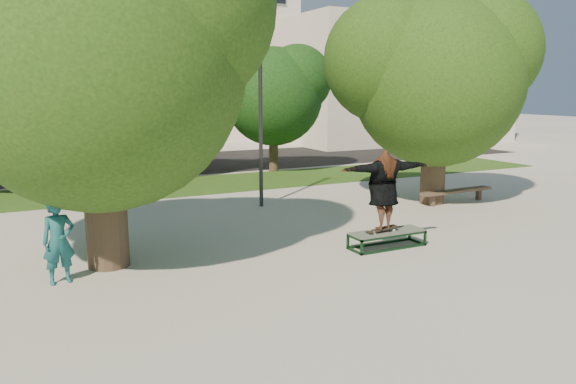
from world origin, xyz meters
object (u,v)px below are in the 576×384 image
car_dark (117,152)px  bystander (58,241)px  grind_box (387,239)px  car_silver_b (162,151)px  tree_right (434,71)px  car_grey (107,154)px  bench (456,192)px  lamppost (260,103)px  tree_left (90,43)px

car_dark → bystander: bearing=-99.5°
grind_box → car_silver_b: 15.54m
tree_right → car_dark: tree_right is taller
tree_right → car_silver_b: 13.54m
tree_right → car_grey: 14.39m
tree_right → grind_box: (-4.22, -3.54, -3.90)m
bench → car_silver_b: 13.84m
grind_box → lamppost: bearing=97.3°
bystander → car_silver_b: size_ratio=0.31×
car_dark → tree_left: bearing=-97.0°
tree_left → car_silver_b: size_ratio=1.39×
lamppost → car_silver_b: (-0.50, 10.03, -2.41)m
lamppost → bench: (5.71, -2.33, -2.80)m
car_dark → car_grey: car_grey is taller
tree_left → bench: size_ratio=2.58×
bench → car_dark: bearing=118.6°
bystander → bench: size_ratio=0.58×
tree_left → car_silver_b: (4.79, 13.94, -3.68)m
tree_left → car_silver_b: 15.19m
tree_right → tree_left: bearing=-169.0°
tree_left → grind_box: tree_left is taller
car_grey → car_dark: bearing=63.9°
lamppost → tree_left: bearing=-143.6°
car_grey → car_silver_b: bearing=8.8°
bystander → tree_right: bearing=5.5°
tree_right → lamppost: (-4.92, 1.92, -0.94)m
bench → car_dark: car_dark is taller
tree_left → grind_box: 7.49m
car_grey → tree_left: bearing=-100.0°
tree_right → bench: bearing=-27.4°
bench → car_silver_b: (-6.21, 12.36, 0.39)m
tree_right → car_grey: size_ratio=1.19×
lamppost → bench: 6.77m
car_grey → lamppost: bearing=-73.1°
lamppost → car_dark: lamppost is taller
lamppost → car_dark: size_ratio=1.47×
tree_right → car_silver_b: size_ratio=1.27×
grind_box → car_dark: size_ratio=0.43×
tree_left → car_dark: bearing=78.7°
grind_box → bench: bench is taller
lamppost → bystander: 8.08m
lamppost → bystander: size_ratio=3.81×
bystander → car_grey: 14.63m
tree_left → grind_box: size_ratio=3.95×
car_dark → lamppost: bearing=-73.9°
bystander → car_dark: bearing=67.8°
bystander → car_dark: size_ratio=0.39×
car_dark → tree_right: bearing=-56.6°
grind_box → bench: size_ratio=0.65×
bystander → car_grey: size_ratio=0.29×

